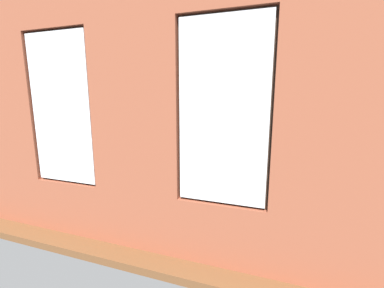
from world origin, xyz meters
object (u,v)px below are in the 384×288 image
object	(u,v)px
couch_left	(312,178)
potted_plant_corner_near_left	(311,149)
remote_gray	(178,158)
potted_plant_beside_window_right	(77,180)
media_console	(96,163)
potted_plant_between_couches	(266,192)
potted_plant_corner_far_left	(349,200)
cup_ceramic	(200,158)
potted_plant_foreground_right	(151,138)
papasan_chair	(209,145)
couch_by_window	(167,203)
tv_flatscreen	(94,137)
potted_plant_near_tv	(87,164)
potted_plant_by_left_couch	(289,160)
coffee_table	(197,160)
remote_black	(215,158)
table_plant_small	(191,153)

from	to	relation	value
couch_left	potted_plant_corner_near_left	bearing A→B (deg)	-179.52
remote_gray	potted_plant_beside_window_right	xyz separation A→B (m)	(0.79, 2.47, 0.13)
media_console	potted_plant_between_couches	distance (m)	4.45
potted_plant_corner_far_left	potted_plant_beside_window_right	size ratio (longest dim) A/B	1.70
cup_ceramic	potted_plant_foreground_right	world-z (taller)	potted_plant_foreground_right
papasan_chair	potted_plant_foreground_right	distance (m)	1.95
couch_by_window	potted_plant_foreground_right	bearing A→B (deg)	-58.93
remote_gray	media_console	world-z (taller)	media_console
tv_flatscreen	potted_plant_beside_window_right	xyz separation A→B (m)	(-1.12, 1.80, -0.38)
potted_plant_near_tv	remote_gray	bearing A→B (deg)	-130.89
couch_by_window	potted_plant_by_left_couch	size ratio (longest dim) A/B	3.91
potted_plant_near_tv	couch_left	bearing A→B (deg)	-164.05
potted_plant_beside_window_right	media_console	bearing A→B (deg)	-57.92
coffee_table	potted_plant_near_tv	size ratio (longest dim) A/B	1.28
media_console	tv_flatscreen	world-z (taller)	tv_flatscreen
remote_black	media_console	world-z (taller)	media_console
papasan_chair	potted_plant_foreground_right	size ratio (longest dim) A/B	0.95
table_plant_small	media_console	world-z (taller)	table_plant_small
potted_plant_near_tv	potted_plant_between_couches	bearing A→B (deg)	168.37
couch_by_window	potted_plant_near_tv	size ratio (longest dim) A/B	1.63
remote_gray	potted_plant_beside_window_right	world-z (taller)	potted_plant_beside_window_right
potted_plant_corner_near_left	potted_plant_near_tv	size ratio (longest dim) A/B	0.71
potted_plant_beside_window_right	potted_plant_between_couches	world-z (taller)	potted_plant_between_couches
papasan_chair	potted_plant_beside_window_right	xyz separation A→B (m)	(1.14, 4.06, 0.09)
table_plant_small	potted_plant_corner_far_left	bearing A→B (deg)	136.81
potted_plant_foreground_right	potted_plant_near_tv	xyz separation A→B (m)	(-0.24, 3.22, -0.01)
media_console	papasan_chair	distance (m)	3.21
potted_plant_by_left_couch	potted_plant_foreground_right	bearing A→B (deg)	-6.80
potted_plant_near_tv	media_console	bearing A→B (deg)	-58.90
remote_gray	media_console	size ratio (longest dim) A/B	0.19
papasan_chair	potted_plant_corner_near_left	distance (m)	2.78
potted_plant_corner_far_left	remote_black	bearing A→B (deg)	-50.29
remote_gray	tv_flatscreen	distance (m)	2.09
table_plant_small	tv_flatscreen	size ratio (longest dim) A/B	0.16
potted_plant_foreground_right	tv_flatscreen	bearing A→B (deg)	82.40
potted_plant_corner_near_left	potted_plant_near_tv	distance (m)	5.56
potted_plant_beside_window_right	potted_plant_foreground_right	bearing A→B (deg)	-78.76
cup_ceramic	potted_plant_corner_near_left	size ratio (longest dim) A/B	0.12
media_console	potted_plant_by_left_couch	bearing A→B (deg)	-158.01
remote_gray	potted_plant_by_left_couch	world-z (taller)	potted_plant_by_left_couch
remote_black	potted_plant_corner_far_left	world-z (taller)	potted_plant_corner_far_left
couch_left	potted_plant_near_tv	distance (m)	4.52
potted_plant_between_couches	potted_plant_corner_far_left	bearing A→B (deg)	170.86
remote_gray	potted_plant_by_left_couch	bearing A→B (deg)	-42.46
cup_ceramic	tv_flatscreen	xyz separation A→B (m)	(2.48, 0.67, 0.47)
potted_plant_corner_far_left	potted_plant_corner_near_left	xyz separation A→B (m)	(0.00, -4.16, -0.23)
potted_plant_corner_near_left	couch_by_window	bearing A→B (deg)	60.25
cup_ceramic	papasan_chair	xyz separation A→B (m)	(0.22, -1.59, -0.00)
potted_plant_between_couches	couch_left	bearing A→B (deg)	-111.28
couch_left	remote_gray	xyz separation A→B (m)	(2.97, -0.34, 0.08)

